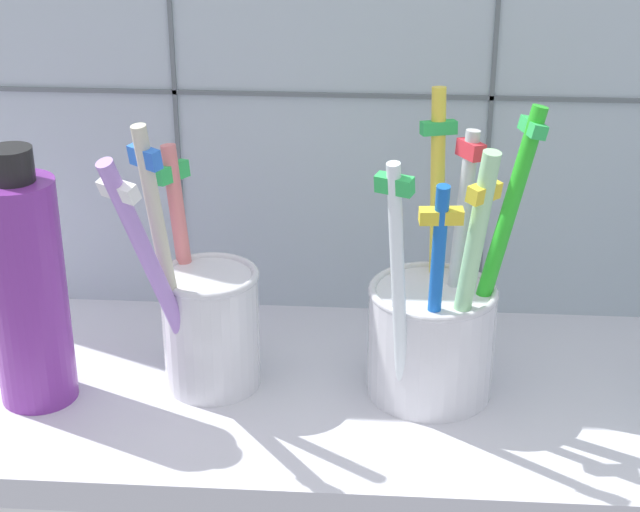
% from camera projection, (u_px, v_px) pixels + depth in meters
% --- Properties ---
extents(counter_slab, '(0.64, 0.22, 0.02)m').
position_uv_depth(counter_slab, '(320.00, 399.00, 0.66)').
color(counter_slab, silver).
rests_on(counter_slab, ground).
extents(tile_wall_back, '(0.64, 0.02, 0.45)m').
position_uv_depth(tile_wall_back, '(333.00, 25.00, 0.68)').
color(tile_wall_back, '#B2C1CC').
rests_on(tile_wall_back, ground).
extents(toothbrush_cup_left, '(0.08, 0.10, 0.18)m').
position_uv_depth(toothbrush_cup_left, '(204.00, 319.00, 0.64)').
color(toothbrush_cup_left, white).
rests_on(toothbrush_cup_left, counter_slab).
extents(toothbrush_cup_right, '(0.10, 0.10, 0.19)m').
position_uv_depth(toothbrush_cup_right, '(435.00, 327.00, 0.63)').
color(toothbrush_cup_right, white).
rests_on(toothbrush_cup_right, counter_slab).
extents(soap_bottle, '(0.05, 0.05, 0.16)m').
position_uv_depth(soap_bottle, '(27.00, 288.00, 0.62)').
color(soap_bottle, purple).
rests_on(soap_bottle, counter_slab).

